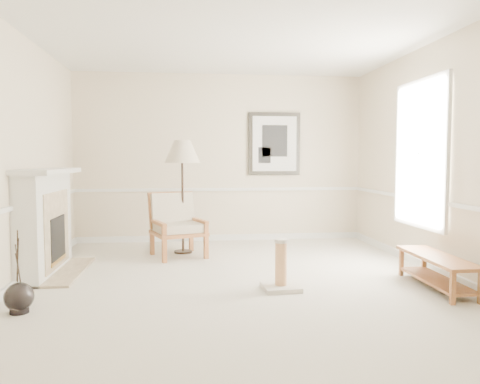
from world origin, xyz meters
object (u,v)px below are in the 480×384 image
(floor_vase, at_px, (19,298))
(bench, at_px, (437,267))
(floor_lamp, at_px, (182,155))
(scratching_post, at_px, (281,274))
(armchair, at_px, (176,222))

(floor_vase, bearing_deg, bench, 4.65)
(floor_lamp, relative_size, scratching_post, 3.07)
(armchair, relative_size, bench, 0.73)
(scratching_post, bearing_deg, bench, -4.98)
(floor_vase, relative_size, scratching_post, 1.40)
(floor_vase, xyz_separation_m, floor_lamp, (1.50, 2.66, 1.35))
(armchair, height_order, scratching_post, armchair)
(bench, distance_m, scratching_post, 1.73)
(scratching_post, bearing_deg, armchair, 120.75)
(bench, bearing_deg, armchair, 143.74)
(armchair, relative_size, floor_lamp, 0.55)
(floor_lamp, relative_size, bench, 1.33)
(bench, xyz_separation_m, scratching_post, (-1.73, 0.15, -0.07))
(floor_vase, relative_size, floor_lamp, 0.46)
(scratching_post, bearing_deg, floor_lamp, 116.52)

